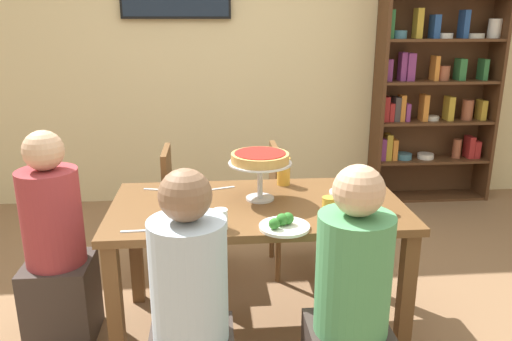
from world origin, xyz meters
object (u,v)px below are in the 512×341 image
object	(u,v)px
salad_plate_near_diner	(283,224)
cutlery_fork_far	(159,190)
dining_table	(258,222)
diner_near_right	(350,320)
diner_near_left	(191,328)
beer_glass_amber_tall	(370,194)
chair_far_right	(291,202)
water_glass_clear_near	(220,219)
deep_dish_pizza_stand	(260,161)
bookshelf	(434,80)
cutlery_fork_near	(141,231)
cutlery_knife_near	(375,224)
beer_glass_amber_spare	(329,212)
cutlery_knife_far	(219,189)
salad_plate_far_diner	(349,191)
chair_far_left	(185,206)
beer_glass_amber_short	(284,171)
diner_head_west	(57,254)

from	to	relation	value
salad_plate_near_diner	cutlery_fork_far	size ratio (longest dim) A/B	1.31
dining_table	cutlery_fork_far	bearing A→B (deg)	153.97
diner_near_right	salad_plate_near_diner	xyz separation A→B (m)	(-0.23, 0.38, 0.27)
diner_near_left	beer_glass_amber_tall	size ratio (longest dim) A/B	6.94
diner_near_right	chair_far_right	bearing A→B (deg)	1.30
salad_plate_near_diner	water_glass_clear_near	distance (m)	0.29
dining_table	deep_dish_pizza_stand	xyz separation A→B (m)	(0.02, 0.06, 0.31)
bookshelf	cutlery_fork_near	distance (m)	3.33
beer_glass_amber_tall	cutlery_knife_near	distance (m)	0.21
dining_table	beer_glass_amber_spare	bearing A→B (deg)	-47.82
cutlery_knife_near	cutlery_knife_far	bearing A→B (deg)	146.88
diner_near_right	salad_plate_far_diner	size ratio (longest dim) A/B	5.44
bookshelf	cutlery_fork_near	xyz separation A→B (m)	(-2.36, -2.32, -0.38)
chair_far_left	water_glass_clear_near	size ratio (longest dim) A/B	9.28
cutlery_fork_near	cutlery_fork_far	distance (m)	0.57
deep_dish_pizza_stand	cutlery_fork_near	distance (m)	0.72
salad_plate_far_diner	cutlery_knife_far	size ratio (longest dim) A/B	1.18
chair_far_right	beer_glass_amber_tall	world-z (taller)	beer_glass_amber_tall
water_glass_clear_near	cutlery_fork_far	distance (m)	0.66
salad_plate_far_diner	beer_glass_amber_spare	bearing A→B (deg)	-116.44
salad_plate_far_diner	cutlery_fork_far	distance (m)	1.05
salad_plate_far_diner	beer_glass_amber_short	size ratio (longest dim) A/B	1.32
chair_far_left	chair_far_right	size ratio (longest dim) A/B	1.00
diner_near_right	cutlery_knife_far	world-z (taller)	diner_near_right
cutlery_fork_near	cutlery_knife_far	size ratio (longest dim) A/B	1.00
diner_near_right	cutlery_fork_far	size ratio (longest dim) A/B	6.39
dining_table	salad_plate_far_diner	size ratio (longest dim) A/B	7.20
dining_table	diner_near_right	world-z (taller)	diner_near_right
dining_table	diner_head_west	bearing A→B (deg)	179.88
chair_far_right	cutlery_fork_far	distance (m)	0.95
beer_glass_amber_short	water_glass_clear_near	world-z (taller)	beer_glass_amber_short
bookshelf	salad_plate_near_diner	world-z (taller)	bookshelf
beer_glass_amber_short	cutlery_knife_far	distance (m)	0.38
beer_glass_amber_tall	cutlery_knife_near	xyz separation A→B (m)	(-0.03, -0.19, -0.08)
diner_head_west	deep_dish_pizza_stand	world-z (taller)	diner_head_west
diner_head_west	diner_near_right	distance (m)	1.54
salad_plate_near_diner	beer_glass_amber_tall	bearing A→B (deg)	23.05
beer_glass_amber_spare	water_glass_clear_near	world-z (taller)	beer_glass_amber_spare
bookshelf	diner_head_west	size ratio (longest dim) A/B	1.92
beer_glass_amber_tall	cutlery_knife_far	xyz separation A→B (m)	(-0.75, 0.38, -0.08)
chair_far_right	diner_near_left	bearing A→B (deg)	-23.99
diner_near_right	diner_near_left	distance (m)	0.65
beer_glass_amber_spare	cutlery_fork_far	world-z (taller)	beer_glass_amber_spare
diner_near_right	bookshelf	bearing A→B (deg)	-28.57
bookshelf	beer_glass_amber_tall	bearing A→B (deg)	-120.10
beer_glass_amber_short	cutlery_knife_near	bearing A→B (deg)	-60.71
cutlery_fork_near	beer_glass_amber_spare	bearing A→B (deg)	-3.30
deep_dish_pizza_stand	beer_glass_amber_short	size ratio (longest dim) A/B	2.08
diner_near_right	beer_glass_amber_tall	size ratio (longest dim) A/B	6.94
chair_far_left	cutlery_fork_far	bearing A→B (deg)	-15.85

